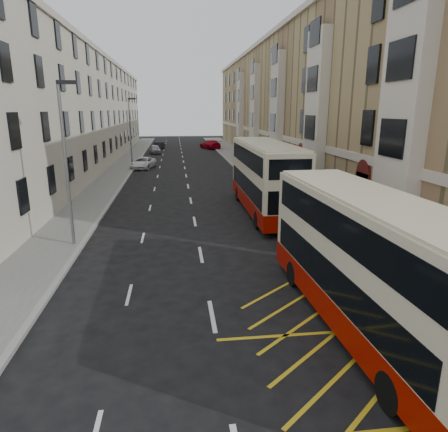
{
  "coord_description": "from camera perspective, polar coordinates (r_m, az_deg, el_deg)",
  "views": [
    {
      "loc": [
        -1.08,
        -8.24,
        6.83
      ],
      "look_at": [
        1.03,
        9.14,
        2.14
      ],
      "focal_mm": 32.0,
      "sensor_mm": 36.0,
      "label": 1
    }
  ],
  "objects": [
    {
      "name": "ground",
      "position": [
        10.76,
        0.46,
        -24.41
      ],
      "size": [
        200.0,
        200.0,
        0.0
      ],
      "primitive_type": "plane",
      "color": "black",
      "rests_on": "ground"
    },
    {
      "name": "pavement_right",
      "position": [
        39.88,
        6.35,
        5.15
      ],
      "size": [
        4.0,
        120.0,
        0.15
      ],
      "primitive_type": "cube",
      "color": "#61615D",
      "rests_on": "ground"
    },
    {
      "name": "pavement_left",
      "position": [
        39.36,
        -16.27,
        4.51
      ],
      "size": [
        3.0,
        120.0,
        0.15
      ],
      "primitive_type": "cube",
      "color": "#61615D",
      "rests_on": "ground"
    },
    {
      "name": "kerb_right",
      "position": [
        39.48,
        3.51,
        5.11
      ],
      "size": [
        0.25,
        120.0,
        0.15
      ],
      "primitive_type": "cube",
      "color": "gray",
      "rests_on": "ground"
    },
    {
      "name": "kerb_left",
      "position": [
        39.14,
        -14.1,
        4.6
      ],
      "size": [
        0.25,
        120.0,
        0.15
      ],
      "primitive_type": "cube",
      "color": "gray",
      "rests_on": "ground"
    },
    {
      "name": "road_markings",
      "position": [
        53.69,
        -5.78,
        7.61
      ],
      "size": [
        10.0,
        110.0,
        0.01
      ],
      "primitive_type": null,
      "color": "silver",
      "rests_on": "ground"
    },
    {
      "name": "terrace_right",
      "position": [
        55.95,
        10.0,
        15.48
      ],
      "size": [
        10.75,
        79.0,
        15.25
      ],
      "color": "tan",
      "rests_on": "ground"
    },
    {
      "name": "terrace_left",
      "position": [
        55.14,
        -20.5,
        13.76
      ],
      "size": [
        9.18,
        79.0,
        13.25
      ],
      "color": "beige",
      "rests_on": "ground"
    },
    {
      "name": "guard_railing",
      "position": [
        16.89,
        19.45,
        -6.62
      ],
      "size": [
        0.06,
        6.56,
        1.01
      ],
      "color": "red",
      "rests_on": "pavement_right"
    },
    {
      "name": "street_lamp_near",
      "position": [
        21.03,
        -21.62,
        7.97
      ],
      "size": [
        0.93,
        0.18,
        8.0
      ],
      "color": "slate",
      "rests_on": "pavement_left"
    },
    {
      "name": "street_lamp_far",
      "position": [
        50.57,
        -13.22,
        12.12
      ],
      "size": [
        0.93,
        0.18,
        8.0
      ],
      "color": "slate",
      "rests_on": "pavement_left"
    },
    {
      "name": "double_decker_front",
      "position": [
        13.13,
        19.86,
        -6.46
      ],
      "size": [
        2.88,
        11.04,
        4.37
      ],
      "rotation": [
        0.0,
        0.0,
        0.03
      ],
      "color": "beige",
      "rests_on": "ground"
    },
    {
      "name": "double_decker_rear",
      "position": [
        26.96,
        5.89,
        5.47
      ],
      "size": [
        2.78,
        11.87,
        4.73
      ],
      "rotation": [
        0.0,
        0.0,
        -0.01
      ],
      "color": "beige",
      "rests_on": "ground"
    },
    {
      "name": "pedestrian_far",
      "position": [
        13.88,
        26.95,
        -11.94
      ],
      "size": [
        0.95,
        0.5,
        1.55
      ],
      "primitive_type": "imported",
      "rotation": [
        0.0,
        0.0,
        3.01
      ],
      "color": "black",
      "rests_on": "pavement_right"
    },
    {
      "name": "white_van",
      "position": [
        48.91,
        -11.5,
        7.45
      ],
      "size": [
        3.24,
        5.15,
        1.33
      ],
      "primitive_type": "imported",
      "rotation": [
        0.0,
        0.0,
        -0.23
      ],
      "color": "white",
      "rests_on": "ground"
    },
    {
      "name": "car_silver",
      "position": [
        65.42,
        -9.83,
        9.39
      ],
      "size": [
        2.31,
        4.26,
        1.37
      ],
      "primitive_type": "imported",
      "rotation": [
        0.0,
        0.0,
        0.18
      ],
      "color": "#999CA0",
      "rests_on": "ground"
    },
    {
      "name": "car_dark",
      "position": [
        71.73,
        -9.35,
        9.85
      ],
      "size": [
        2.2,
        4.12,
        1.29
      ],
      "primitive_type": "imported",
      "rotation": [
        0.0,
        0.0,
        -0.22
      ],
      "color": "black",
      "rests_on": "ground"
    },
    {
      "name": "car_red",
      "position": [
        72.39,
        -1.97,
        10.2
      ],
      "size": [
        3.89,
        5.87,
        1.58
      ],
      "primitive_type": "imported",
      "rotation": [
        0.0,
        0.0,
        3.48
      ],
      "color": "#A80013",
      "rests_on": "ground"
    }
  ]
}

